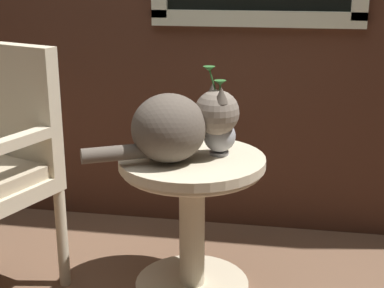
# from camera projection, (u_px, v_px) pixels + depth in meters

# --- Properties ---
(wicker_side_table) EXTENTS (0.55, 0.55, 0.55)m
(wicker_side_table) POSITION_uv_depth(u_px,v_px,m) (192.00, 202.00, 2.17)
(wicker_side_table) COLOR beige
(wicker_side_table) RESTS_ON ground_plane
(cat) EXTENTS (0.54, 0.34, 0.27)m
(cat) POSITION_uv_depth(u_px,v_px,m) (178.00, 125.00, 2.04)
(cat) COLOR brown
(cat) RESTS_ON wicker_side_table
(pewter_vase_with_ivy) EXTENTS (0.12, 0.12, 0.33)m
(pewter_vase_with_ivy) POSITION_uv_depth(u_px,v_px,m) (219.00, 130.00, 2.11)
(pewter_vase_with_ivy) COLOR #99999E
(pewter_vase_with_ivy) RESTS_ON wicker_side_table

